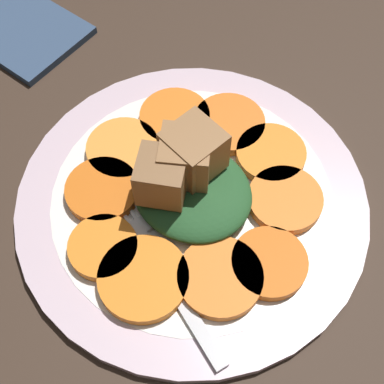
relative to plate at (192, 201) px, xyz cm
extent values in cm
cube|color=#38281E|center=(0.00, 0.00, -1.52)|extent=(120.00, 120.00, 2.00)
cylinder|color=silver|center=(0.00, 0.00, -0.02)|extent=(30.64, 30.64, 1.00)
cylinder|color=white|center=(0.00, 0.00, 0.03)|extent=(24.51, 24.51, 1.00)
cylinder|color=orange|center=(-6.45, 5.71, 1.06)|extent=(6.60, 6.60, 0.97)
cylinder|color=orange|center=(-7.89, 0.48, 1.06)|extent=(6.62, 6.62, 0.97)
cylinder|color=orange|center=(-6.44, -4.35, 1.06)|extent=(6.42, 6.42, 0.97)
cylinder|color=orange|center=(-2.72, -8.31, 1.06)|extent=(5.69, 5.69, 0.97)
cylinder|color=orange|center=(1.62, -8.37, 1.06)|extent=(7.24, 7.24, 0.97)
cylinder|color=orange|center=(6.35, -4.61, 1.06)|extent=(6.83, 6.83, 0.97)
cylinder|color=#D66114|center=(8.74, -1.20, 1.06)|extent=(6.16, 6.16, 0.97)
cylinder|color=orange|center=(6.59, 4.50, 1.06)|extent=(6.43, 6.43, 0.97)
cylinder|color=orange|center=(3.01, 7.73, 1.06)|extent=(6.30, 6.30, 0.97)
cylinder|color=orange|center=(-2.00, 8.21, 1.06)|extent=(6.73, 6.73, 0.97)
ellipsoid|color=#235128|center=(0.00, 0.00, 1.75)|extent=(10.56, 9.50, 2.35)
cube|color=olive|center=(-1.03, 1.57, 5.03)|extent=(4.85, 4.85, 4.21)
cube|color=brown|center=(-1.59, -1.85, 4.86)|extent=(5.20, 5.20, 3.85)
cube|color=olive|center=(-1.21, 0.70, 4.96)|extent=(5.58, 5.58, 4.06)
cube|color=silver|center=(4.75, -7.79, 0.78)|extent=(12.09, 5.59, 0.40)
cube|color=silver|center=(-1.80, -5.23, 0.78)|extent=(2.26, 2.71, 0.40)
cube|color=silver|center=(-5.18, -4.98, 0.78)|extent=(4.72, 2.09, 0.40)
cube|color=silver|center=(-4.93, -4.36, 0.78)|extent=(4.72, 2.09, 0.40)
cube|color=silver|center=(-4.69, -3.74, 0.78)|extent=(4.72, 2.09, 0.40)
cube|color=silver|center=(-4.45, -3.12, 0.78)|extent=(4.72, 2.09, 0.40)
cube|color=#334766|center=(-29.53, 5.72, -0.12)|extent=(16.53, 9.92, 0.80)
camera|label=1|loc=(14.15, -18.35, 40.71)|focal=50.00mm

